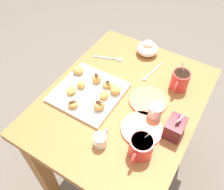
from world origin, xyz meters
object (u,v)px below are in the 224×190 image
saucer_coral_right (148,100)px  beignet_4 (97,79)px  coffee_mug_red_right (141,146)px  beignet_7 (108,85)px  beignet_5 (81,85)px  pastry_plate_square (89,92)px  beignet_3 (73,104)px  coffee_mug_red_left (180,80)px  beignet_0 (99,106)px  beignet_2 (104,95)px  cream_pitcher_white (155,111)px  beignet_8 (115,90)px  ice_cream_bowl (148,48)px  sugar_caddy (175,128)px  beignet_1 (78,70)px  chocolate_sauce_pitcher (100,140)px  saucer_coral_left (142,129)px  beignet_6 (71,91)px  dining_table (122,119)px

saucer_coral_right → beignet_4: bearing=-83.1°
coffee_mug_red_right → beignet_7: coffee_mug_red_right is taller
beignet_4 → beignet_5: 0.08m
beignet_5 → beignet_7: size_ratio=0.77×
pastry_plate_square → beignet_3: (0.11, -0.01, 0.02)m
coffee_mug_red_left → beignet_0: size_ratio=2.70×
beignet_2 → beignet_7: 0.07m
cream_pitcher_white → beignet_8: size_ratio=2.07×
ice_cream_bowl → pastry_plate_square: bearing=-14.6°
cream_pitcher_white → pastry_plate_square: bearing=-82.8°
pastry_plate_square → beignet_0: 0.12m
beignet_2 → beignet_8: beignet_8 is taller
sugar_caddy → beignet_1: size_ratio=1.91×
beignet_4 → beignet_2: bearing=52.5°
saucer_coral_right → beignet_2: 0.20m
chocolate_sauce_pitcher → beignet_5: bearing=-129.9°
chocolate_sauce_pitcher → beignet_1: size_ratio=1.66×
saucer_coral_left → beignet_6: size_ratio=3.32×
pastry_plate_square → beignet_5: size_ratio=7.00×
beignet_4 → cream_pitcher_white: bearing=84.3°
pastry_plate_square → beignet_2: bearing=95.6°
beignet_8 → coffee_mug_red_left: bearing=130.9°
beignet_0 → beignet_6: bearing=-93.4°
beignet_3 → beignet_4: (-0.18, 0.00, 0.00)m
ice_cream_bowl → beignet_7: 0.34m
dining_table → beignet_3: 0.30m
beignet_6 → dining_table: bearing=116.1°
dining_table → pastry_plate_square: 0.24m
coffee_mug_red_right → beignet_8: (-0.20, -0.23, -0.01)m
dining_table → beignet_6: size_ratio=16.27×
cream_pitcher_white → beignet_5: cream_pitcher_white is taller
chocolate_sauce_pitcher → beignet_6: (-0.15, -0.25, 0.00)m
chocolate_sauce_pitcher → beignet_4: 0.33m
saucer_coral_right → beignet_8: size_ratio=3.50×
saucer_coral_left → beignet_1: beignet_1 is taller
sugar_caddy → beignet_7: 0.37m
saucer_coral_left → beignet_2: size_ratio=3.43×
ice_cream_bowl → beignet_0: ice_cream_bowl is taller
saucer_coral_right → beignet_8: 0.16m
beignet_0 → beignet_5: size_ratio=1.26×
sugar_caddy → chocolate_sauce_pitcher: (0.20, -0.23, -0.01)m
beignet_5 → chocolate_sauce_pitcher: bearing=50.1°
beignet_6 → saucer_coral_left: bearing=90.0°
coffee_mug_red_right → beignet_6: 0.42m
beignet_1 → beignet_6: size_ratio=1.05×
saucer_coral_right → beignet_8: beignet_8 is taller
coffee_mug_red_right → saucer_coral_left: bearing=-157.0°
coffee_mug_red_right → cream_pitcher_white: coffee_mug_red_right is taller
sugar_caddy → beignet_0: sugar_caddy is taller
sugar_caddy → chocolate_sauce_pitcher: sugar_caddy is taller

